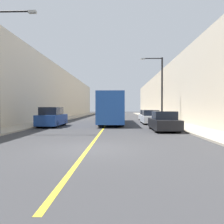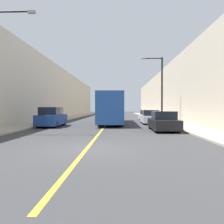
{
  "view_description": "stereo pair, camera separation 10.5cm",
  "coord_description": "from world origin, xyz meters",
  "px_view_note": "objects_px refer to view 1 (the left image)",
  "views": [
    {
      "loc": [
        1.34,
        -9.5,
        1.79
      ],
      "look_at": [
        0.42,
        19.49,
        1.26
      ],
      "focal_mm": 35.0,
      "sensor_mm": 36.0,
      "label": 1
    },
    {
      "loc": [
        1.45,
        -9.49,
        1.79
      ],
      "look_at": [
        0.42,
        19.49,
        1.26
      ],
      "focal_mm": 35.0,
      "sensor_mm": 36.0,
      "label": 2
    }
  ],
  "objects_px": {
    "bus": "(112,108)",
    "car_right_near": "(164,122)",
    "street_lamp_left": "(1,64)",
    "parked_suv_left": "(52,118)",
    "car_right_far": "(146,116)",
    "car_right_mid": "(150,118)",
    "street_lamp_right": "(160,85)"
  },
  "relations": [
    {
      "from": "parked_suv_left",
      "to": "street_lamp_right",
      "type": "distance_m",
      "value": 13.13
    },
    {
      "from": "bus",
      "to": "car_right_near",
      "type": "height_order",
      "value": "bus"
    },
    {
      "from": "car_right_near",
      "to": "street_lamp_left",
      "type": "xyz_separation_m",
      "value": [
        -11.14,
        -3.35,
        3.96
      ]
    },
    {
      "from": "bus",
      "to": "car_right_near",
      "type": "relative_size",
      "value": 2.77
    },
    {
      "from": "bus",
      "to": "street_lamp_right",
      "type": "relative_size",
      "value": 1.65
    },
    {
      "from": "parked_suv_left",
      "to": "car_right_far",
      "type": "height_order",
      "value": "parked_suv_left"
    },
    {
      "from": "car_right_near",
      "to": "car_right_mid",
      "type": "height_order",
      "value": "car_right_mid"
    },
    {
      "from": "car_right_near",
      "to": "street_lamp_left",
      "type": "distance_m",
      "value": 12.29
    },
    {
      "from": "parked_suv_left",
      "to": "car_right_mid",
      "type": "bearing_deg",
      "value": 22.35
    },
    {
      "from": "car_right_near",
      "to": "car_right_far",
      "type": "distance_m",
      "value": 13.57
    },
    {
      "from": "street_lamp_left",
      "to": "car_right_mid",
      "type": "bearing_deg",
      "value": 44.17
    },
    {
      "from": "car_right_far",
      "to": "car_right_near",
      "type": "bearing_deg",
      "value": -91.21
    },
    {
      "from": "car_right_mid",
      "to": "car_right_far",
      "type": "relative_size",
      "value": 1.0
    },
    {
      "from": "car_right_near",
      "to": "car_right_mid",
      "type": "distance_m",
      "value": 7.47
    },
    {
      "from": "bus",
      "to": "street_lamp_left",
      "type": "distance_m",
      "value": 13.45
    },
    {
      "from": "car_right_near",
      "to": "car_right_far",
      "type": "xyz_separation_m",
      "value": [
        0.29,
        13.57,
        -0.0
      ]
    },
    {
      "from": "parked_suv_left",
      "to": "car_right_far",
      "type": "bearing_deg",
      "value": 44.9
    },
    {
      "from": "car_right_mid",
      "to": "street_lamp_left",
      "type": "bearing_deg",
      "value": -135.83
    },
    {
      "from": "bus",
      "to": "car_right_far",
      "type": "height_order",
      "value": "bus"
    },
    {
      "from": "bus",
      "to": "car_right_mid",
      "type": "height_order",
      "value": "bus"
    },
    {
      "from": "bus",
      "to": "car_right_near",
      "type": "xyz_separation_m",
      "value": [
        4.3,
        -7.87,
        -1.09
      ]
    },
    {
      "from": "bus",
      "to": "street_lamp_right",
      "type": "xyz_separation_m",
      "value": [
        5.69,
        1.12,
        2.72
      ]
    },
    {
      "from": "street_lamp_left",
      "to": "car_right_far",
      "type": "bearing_deg",
      "value": 55.96
    },
    {
      "from": "car_right_far",
      "to": "street_lamp_right",
      "type": "relative_size",
      "value": 0.57
    },
    {
      "from": "bus",
      "to": "car_right_near",
      "type": "bearing_deg",
      "value": -61.36
    },
    {
      "from": "bus",
      "to": "parked_suv_left",
      "type": "relative_size",
      "value": 2.74
    },
    {
      "from": "car_right_mid",
      "to": "street_lamp_right",
      "type": "distance_m",
      "value": 4.32
    },
    {
      "from": "car_right_far",
      "to": "street_lamp_left",
      "type": "distance_m",
      "value": 20.79
    },
    {
      "from": "bus",
      "to": "street_lamp_left",
      "type": "relative_size",
      "value": 1.59
    },
    {
      "from": "car_right_mid",
      "to": "car_right_far",
      "type": "xyz_separation_m",
      "value": [
        0.29,
        6.1,
        -0.01
      ]
    },
    {
      "from": "street_lamp_left",
      "to": "street_lamp_right",
      "type": "bearing_deg",
      "value": 44.54
    },
    {
      "from": "car_right_mid",
      "to": "street_lamp_right",
      "type": "bearing_deg",
      "value": 47.36
    }
  ]
}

